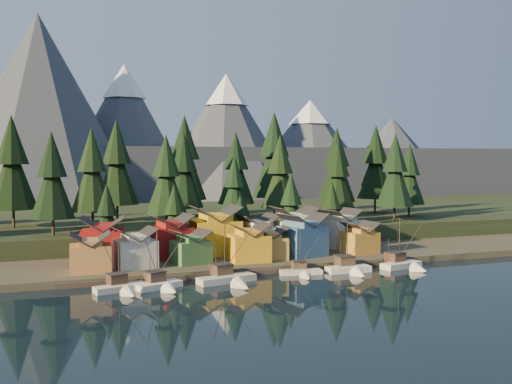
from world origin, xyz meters
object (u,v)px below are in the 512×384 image
object	(u,v)px
house_front_1	(135,247)
boat_6	(405,258)
house_back_0	(103,238)
boat_2	(230,272)
boat_0	(122,281)
boat_4	(302,267)
house_back_1	(171,235)
boat_1	(161,277)
boat_5	(351,262)
house_front_0	(90,251)

from	to	relation	value
house_front_1	boat_6	bearing A→B (deg)	-21.04
house_front_1	house_back_0	size ratio (longest dim) A/B	0.86
boat_6	house_front_1	bearing A→B (deg)	153.58
boat_2	boat_0	bearing A→B (deg)	168.97
boat_2	house_front_1	xyz separation A→B (m)	(-16.26, 15.30, 3.61)
boat_4	boat_6	bearing A→B (deg)	6.83
boat_0	boat_4	bearing A→B (deg)	-10.09
house_back_1	boat_2	bearing A→B (deg)	-80.68
boat_1	boat_6	world-z (taller)	boat_6
boat_4	boat_5	xyz separation A→B (m)	(10.81, -1.26, 0.69)
house_back_0	boat_6	bearing A→B (deg)	-11.65
boat_5	boat_6	bearing A→B (deg)	2.34
boat_6	house_back_0	bearing A→B (deg)	147.87
boat_0	house_back_0	xyz separation A→B (m)	(-1.36, 23.80, 4.73)
boat_5	house_front_0	world-z (taller)	boat_5
boat_2	house_front_0	distance (m)	29.17
boat_6	boat_2	bearing A→B (deg)	169.10
boat_4	house_back_0	distance (m)	44.49
boat_0	boat_1	bearing A→B (deg)	-16.15
boat_1	house_back_1	distance (m)	26.56
boat_6	house_back_1	world-z (taller)	house_back_1
boat_0	house_front_1	xyz separation A→B (m)	(4.53, 15.50, 3.77)
boat_0	house_front_0	bearing A→B (deg)	94.75
boat_0	boat_2	size ratio (longest dim) A/B	0.84
house_front_0	house_back_0	xyz separation A→B (m)	(3.38, 9.92, 1.12)
boat_6	house_front_0	size ratio (longest dim) A/B	1.48
boat_4	house_front_0	world-z (taller)	house_front_0
boat_5	house_front_0	bearing A→B (deg)	168.04
house_back_0	boat_0	bearing A→B (deg)	-79.12
house_front_0	house_back_1	bearing A→B (deg)	33.08
house_back_0	boat_5	bearing A→B (deg)	-16.72
boat_0	boat_5	bearing A→B (deg)	-12.49
boat_6	house_back_1	size ratio (longest dim) A/B	1.24
boat_4	house_back_0	size ratio (longest dim) A/B	0.96
boat_4	house_back_1	xyz separation A→B (m)	(-23.40, 22.38, 4.94)
boat_0	boat_4	distance (m)	37.54
house_front_0	house_back_0	world-z (taller)	house_back_0
house_front_1	boat_4	bearing A→B (deg)	-28.83
boat_0	boat_6	bearing A→B (deg)	-12.62
boat_5	house_front_0	xyz separation A→B (m)	(-53.00, 12.50, 3.26)
boat_0	boat_5	distance (m)	48.28
boat_0	boat_1	xyz separation A→B (m)	(7.19, -0.25, 0.22)
boat_1	boat_6	xyz separation A→B (m)	(54.92, 1.88, 0.05)
boat_5	boat_2	bearing A→B (deg)	-176.22
house_front_1	house_front_0	bearing A→B (deg)	-177.62
house_front_1	house_back_1	bearing A→B (deg)	37.51
boat_2	house_front_1	size ratio (longest dim) A/B	1.49
boat_0	boat_5	world-z (taller)	boat_5
house_front_1	house_back_1	size ratio (longest dim) A/B	0.91
boat_5	house_back_1	distance (m)	41.80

